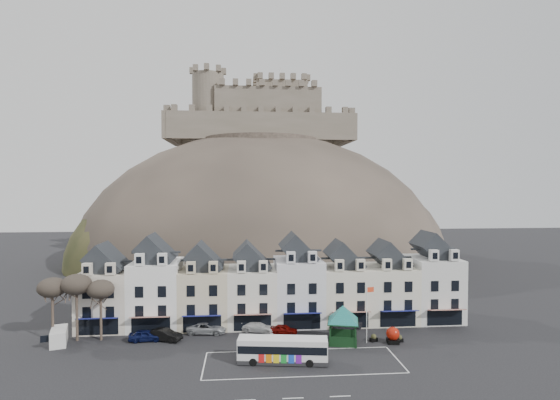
% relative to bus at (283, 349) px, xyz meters
% --- Properties ---
extents(ground, '(300.00, 300.00, 0.00)m').
position_rel_bus_xyz_m(ground, '(0.24, -1.33, -1.57)').
color(ground, black).
rests_on(ground, ground).
extents(coach_bay_markings, '(22.00, 7.50, 0.01)m').
position_rel_bus_xyz_m(coach_bay_markings, '(2.24, -0.08, -1.57)').
color(coach_bay_markings, silver).
rests_on(coach_bay_markings, ground).
extents(townhouse_terrace, '(54.40, 9.35, 11.80)m').
position_rel_bus_xyz_m(townhouse_terrace, '(0.38, 14.64, 3.73)').
color(townhouse_terrace, beige).
rests_on(townhouse_terrace, ground).
extents(castle_hill, '(100.00, 76.00, 68.00)m').
position_rel_bus_xyz_m(castle_hill, '(1.49, 67.63, -1.46)').
color(castle_hill, '#312B26').
rests_on(castle_hill, ground).
extents(castle, '(50.20, 22.20, 22.00)m').
position_rel_bus_xyz_m(castle, '(0.74, 74.61, 38.62)').
color(castle, '#61584A').
rests_on(castle, ground).
extents(tree_left_far, '(3.61, 3.61, 8.24)m').
position_rel_bus_xyz_m(tree_left_far, '(-28.76, 9.17, 5.33)').
color(tree_left_far, '#3A2D25').
rests_on(tree_left_far, ground).
extents(tree_left_mid, '(3.78, 3.78, 8.64)m').
position_rel_bus_xyz_m(tree_left_mid, '(-25.76, 9.17, 5.67)').
color(tree_left_mid, '#3A2D25').
rests_on(tree_left_mid, ground).
extents(tree_left_near, '(3.43, 3.43, 7.84)m').
position_rel_bus_xyz_m(tree_left_near, '(-22.76, 9.17, 4.98)').
color(tree_left_near, '#3A2D25').
rests_on(tree_left_near, ground).
extents(bus, '(10.31, 3.70, 2.85)m').
position_rel_bus_xyz_m(bus, '(0.00, 0.00, 0.00)').
color(bus, '#262628').
rests_on(bus, ground).
extents(bus_shelter, '(7.36, 7.36, 4.82)m').
position_rel_bus_xyz_m(bus_shelter, '(8.19, 5.51, 2.17)').
color(bus_shelter, black).
rests_on(bus_shelter, ground).
extents(red_buoy, '(1.67, 1.67, 2.07)m').
position_rel_bus_xyz_m(red_buoy, '(14.48, 4.90, -0.52)').
color(red_buoy, black).
rests_on(red_buoy, ground).
extents(flagpole, '(1.03, 0.31, 7.31)m').
position_rel_bus_xyz_m(flagpole, '(11.30, 5.38, 2.60)').
color(flagpole, silver).
rests_on(flagpole, ground).
extents(white_van, '(3.02, 4.56, 1.92)m').
position_rel_bus_xyz_m(white_van, '(-27.62, 8.18, -0.61)').
color(white_van, silver).
rests_on(white_van, ground).
extents(planter_west, '(1.09, 0.80, 0.98)m').
position_rel_bus_xyz_m(planter_west, '(12.24, 5.67, -1.10)').
color(planter_west, black).
rests_on(planter_west, ground).
extents(planter_east, '(1.04, 0.72, 0.94)m').
position_rel_bus_xyz_m(planter_east, '(15.45, 5.21, -1.12)').
color(planter_east, black).
rests_on(planter_east, ground).
extents(car_navy, '(4.36, 1.96, 1.45)m').
position_rel_bus_xyz_m(car_navy, '(-16.92, 8.33, -0.85)').
color(car_navy, '#0B1139').
rests_on(car_navy, ground).
extents(car_black, '(4.86, 3.11, 1.51)m').
position_rel_bus_xyz_m(car_black, '(-14.56, 8.26, -0.82)').
color(car_black, black).
rests_on(car_black, ground).
extents(car_silver, '(5.49, 3.01, 1.48)m').
position_rel_bus_xyz_m(car_silver, '(-9.36, 10.67, -0.83)').
color(car_silver, '#9B9EA2').
rests_on(car_silver, ground).
extents(car_white, '(5.18, 3.44, 1.39)m').
position_rel_bus_xyz_m(car_white, '(-2.35, 10.67, -0.88)').
color(car_white, silver).
rests_on(car_white, ground).
extents(car_maroon, '(3.94, 2.51, 1.25)m').
position_rel_bus_xyz_m(car_maroon, '(1.04, 9.52, -0.95)').
color(car_maroon, '#620805').
rests_on(car_maroon, ground).
extents(car_charcoal, '(4.72, 3.16, 1.47)m').
position_rel_bus_xyz_m(car_charcoal, '(10.24, 10.67, -0.84)').
color(car_charcoal, black).
rests_on(car_charcoal, ground).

